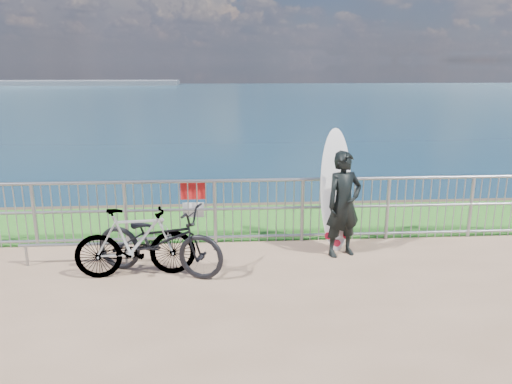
{
  "coord_description": "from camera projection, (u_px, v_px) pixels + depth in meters",
  "views": [
    {
      "loc": [
        -0.35,
        -6.55,
        3.06
      ],
      "look_at": [
        0.17,
        1.2,
        1.0
      ],
      "focal_mm": 35.0,
      "sensor_mm": 36.0,
      "label": 1
    }
  ],
  "objects": [
    {
      "name": "bicycle_near",
      "position": [
        159.0,
        240.0,
        7.26
      ],
      "size": [
        2.1,
        1.31,
        1.04
      ],
      "primitive_type": "imported",
      "rotation": [
        0.0,
        0.0,
        1.23
      ],
      "color": "black",
      "rests_on": "ground"
    },
    {
      "name": "railing",
      "position": [
        245.0,
        210.0,
        8.52
      ],
      "size": [
        10.06,
        0.1,
        1.13
      ],
      "color": "gray",
      "rests_on": "ground"
    },
    {
      "name": "surfer",
      "position": [
        344.0,
        204.0,
        7.89
      ],
      "size": [
        0.72,
        0.59,
        1.7
      ],
      "primitive_type": "imported",
      "rotation": [
        0.0,
        0.0,
        0.35
      ],
      "color": "black",
      "rests_on": "ground"
    },
    {
      "name": "seascape",
      "position": [
        75.0,
        85.0,
        147.55
      ],
      "size": [
        260.0,
        260.0,
        5.0
      ],
      "color": "brown",
      "rests_on": "ground"
    },
    {
      "name": "bicycle_far",
      "position": [
        135.0,
        242.0,
        7.17
      ],
      "size": [
        1.76,
        0.63,
        1.03
      ],
      "primitive_type": "imported",
      "rotation": [
        0.0,
        0.0,
        1.66
      ],
      "color": "black",
      "rests_on": "ground"
    },
    {
      "name": "bike_rack",
      "position": [
        76.0,
        247.0,
        7.63
      ],
      "size": [
        1.7,
        0.05,
        0.36
      ],
      "color": "gray",
      "rests_on": "ground"
    },
    {
      "name": "surfboard",
      "position": [
        336.0,
        194.0,
        8.18
      ],
      "size": [
        0.54,
        0.48,
        2.01
      ],
      "color": "white",
      "rests_on": "ground"
    },
    {
      "name": "grass_strip",
      "position": [
        242.0,
        222.0,
        9.73
      ],
      "size": [
        120.0,
        120.0,
        0.0
      ],
      "primitive_type": "plane",
      "color": "#266E1E",
      "rests_on": "ground"
    }
  ]
}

